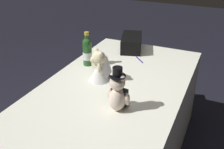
{
  "coord_description": "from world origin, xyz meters",
  "views": [
    {
      "loc": [
        1.43,
        0.65,
        1.61
      ],
      "look_at": [
        0.0,
        0.0,
        0.8
      ],
      "focal_mm": 42.52,
      "sensor_mm": 36.0,
      "label": 1
    }
  ],
  "objects_px": {
    "champagne_bottle": "(87,51)",
    "teddy_bear_groom": "(118,93)",
    "gift_case_black": "(132,43)",
    "teddy_bear_bride": "(101,67)",
    "signing_pen": "(140,60)"
  },
  "relations": [
    {
      "from": "champagne_bottle",
      "to": "teddy_bear_groom",
      "type": "bearing_deg",
      "value": 44.7
    },
    {
      "from": "teddy_bear_groom",
      "to": "gift_case_black",
      "type": "relative_size",
      "value": 0.74
    },
    {
      "from": "teddy_bear_groom",
      "to": "champagne_bottle",
      "type": "relative_size",
      "value": 1.02
    },
    {
      "from": "champagne_bottle",
      "to": "gift_case_black",
      "type": "distance_m",
      "value": 0.51
    },
    {
      "from": "teddy_bear_groom",
      "to": "teddy_bear_bride",
      "type": "xyz_separation_m",
      "value": [
        -0.29,
        -0.26,
        -0.01
      ]
    },
    {
      "from": "champagne_bottle",
      "to": "gift_case_black",
      "type": "xyz_separation_m",
      "value": [
        -0.47,
        0.2,
        -0.05
      ]
    },
    {
      "from": "teddy_bear_bride",
      "to": "signing_pen",
      "type": "relative_size",
      "value": 2.28
    },
    {
      "from": "teddy_bear_groom",
      "to": "teddy_bear_bride",
      "type": "height_order",
      "value": "teddy_bear_groom"
    },
    {
      "from": "signing_pen",
      "to": "teddy_bear_bride",
      "type": "bearing_deg",
      "value": -18.22
    },
    {
      "from": "teddy_bear_groom",
      "to": "signing_pen",
      "type": "height_order",
      "value": "teddy_bear_groom"
    },
    {
      "from": "teddy_bear_groom",
      "to": "champagne_bottle",
      "type": "xyz_separation_m",
      "value": [
        -0.47,
        -0.47,
        0.01
      ]
    },
    {
      "from": "signing_pen",
      "to": "gift_case_black",
      "type": "xyz_separation_m",
      "value": [
        -0.22,
        -0.16,
        0.06
      ]
    },
    {
      "from": "gift_case_black",
      "to": "teddy_bear_bride",
      "type": "bearing_deg",
      "value": 1.12
    },
    {
      "from": "teddy_bear_groom",
      "to": "signing_pen",
      "type": "bearing_deg",
      "value": -171.15
    },
    {
      "from": "signing_pen",
      "to": "teddy_bear_groom",
      "type": "bearing_deg",
      "value": 8.85
    }
  ]
}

